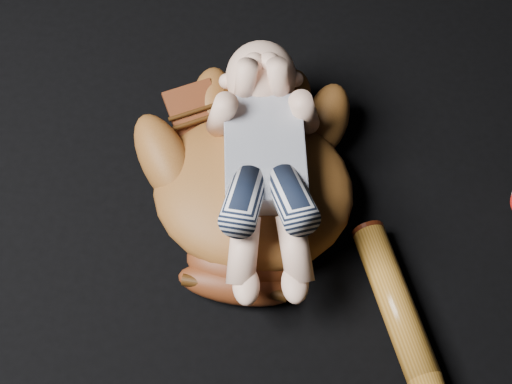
# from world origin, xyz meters

# --- Properties ---
(baseball_glove) EXTENTS (0.40, 0.45, 0.13)m
(baseball_glove) POSITION_xyz_m (-0.02, 0.13, 0.07)
(baseball_glove) COLOR brown
(baseball_glove) RESTS_ON ground
(newborn_baby) EXTENTS (0.23, 0.42, 0.16)m
(newborn_baby) POSITION_xyz_m (-0.00, 0.12, 0.13)
(newborn_baby) COLOR beige
(newborn_baby) RESTS_ON baseball_glove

